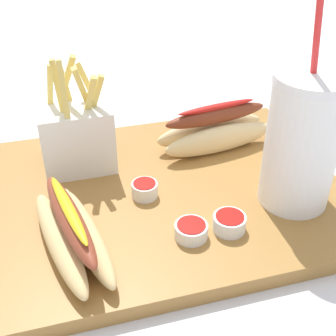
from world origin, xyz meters
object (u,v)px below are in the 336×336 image
hot_dog_1 (72,232)px  hot_dog_2 (215,130)px  soda_cup (302,141)px  fries_basket (77,134)px  ketchup_cup_3 (190,230)px  ketchup_cup_1 (145,189)px  ketchup_cup_2 (229,222)px

hot_dog_1 → hot_dog_2: bearing=-144.4°
soda_cup → hot_dog_2: (0.05, -0.14, -0.06)m
hot_dog_2 → fries_basket: bearing=-2.2°
ketchup_cup_3 → hot_dog_1: bearing=-7.7°
ketchup_cup_1 → ketchup_cup_2: (-0.08, 0.09, -0.00)m
fries_basket → soda_cup: bearing=148.4°
hot_dog_1 → ketchup_cup_3: (-0.13, 0.02, -0.01)m
soda_cup → ketchup_cup_1: size_ratio=7.52×
fries_basket → hot_dog_2: bearing=177.8°
hot_dog_1 → ketchup_cup_2: (-0.17, 0.02, -0.01)m
hot_dog_2 → ketchup_cup_2: hot_dog_2 is taller
hot_dog_2 → ketchup_cup_3: (0.09, 0.17, -0.02)m
fries_basket → ketchup_cup_2: fries_basket is taller
fries_basket → ketchup_cup_1: size_ratio=4.85×
hot_dog_2 → ketchup_cup_3: size_ratio=4.68×
hot_dog_1 → soda_cup: bearing=-176.8°
fries_basket → hot_dog_2: fries_basket is taller
fries_basket → hot_dog_1: 0.17m
ketchup_cup_2 → ketchup_cup_3: ketchup_cup_2 is taller
fries_basket → ketchup_cup_3: size_ratio=4.24×
fries_basket → hot_dog_2: 0.19m
ketchup_cup_1 → ketchup_cup_3: ketchup_cup_1 is taller
ketchup_cup_3 → ketchup_cup_2: bearing=179.8°
hot_dog_1 → ketchup_cup_2: 0.17m
hot_dog_2 → ketchup_cup_2: 0.18m
soda_cup → ketchup_cup_3: bearing=12.7°
fries_basket → ketchup_cup_2: (-0.15, 0.18, -0.04)m
soda_cup → ketchup_cup_1: 0.20m
ketchup_cup_2 → soda_cup: bearing=-161.5°
soda_cup → ketchup_cup_3: size_ratio=6.58×
fries_basket → hot_dog_2: size_ratio=0.91×
hot_dog_1 → ketchup_cup_3: hot_dog_1 is taller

